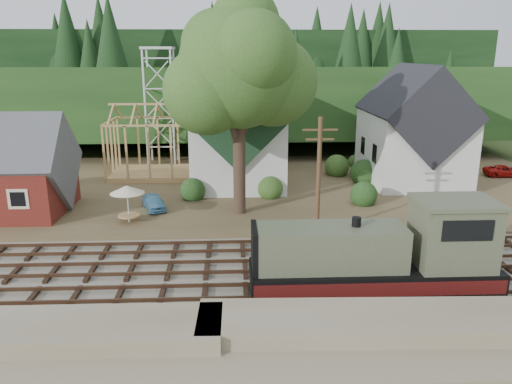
{
  "coord_description": "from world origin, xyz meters",
  "views": [
    {
      "loc": [
        1.52,
        -25.51,
        11.82
      ],
      "look_at": [
        3.03,
        6.0,
        3.0
      ],
      "focal_mm": 35.0,
      "sensor_mm": 36.0,
      "label": 1
    }
  ],
  "objects_px": {
    "car_blue": "(154,202)",
    "car_red": "(505,171)",
    "locomotive": "(384,256)",
    "patio_set": "(127,191)"
  },
  "relations": [
    {
      "from": "car_blue",
      "to": "car_red",
      "type": "distance_m",
      "value": 33.54
    },
    {
      "from": "car_red",
      "to": "locomotive",
      "type": "bearing_deg",
      "value": 144.11
    },
    {
      "from": "car_blue",
      "to": "locomotive",
      "type": "bearing_deg",
      "value": -66.96
    },
    {
      "from": "car_blue",
      "to": "car_red",
      "type": "height_order",
      "value": "car_blue"
    },
    {
      "from": "locomotive",
      "to": "car_blue",
      "type": "xyz_separation_m",
      "value": [
        -13.45,
        14.17,
        -1.27
      ]
    },
    {
      "from": "car_red",
      "to": "patio_set",
      "type": "xyz_separation_m",
      "value": [
        -33.61,
        -11.95,
        1.73
      ]
    },
    {
      "from": "locomotive",
      "to": "car_red",
      "type": "height_order",
      "value": "locomotive"
    },
    {
      "from": "car_blue",
      "to": "car_red",
      "type": "bearing_deg",
      "value": -4.86
    },
    {
      "from": "locomotive",
      "to": "patio_set",
      "type": "xyz_separation_m",
      "value": [
        -14.77,
        11.24,
        0.42
      ]
    },
    {
      "from": "car_red",
      "to": "patio_set",
      "type": "relative_size",
      "value": 1.44
    }
  ]
}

